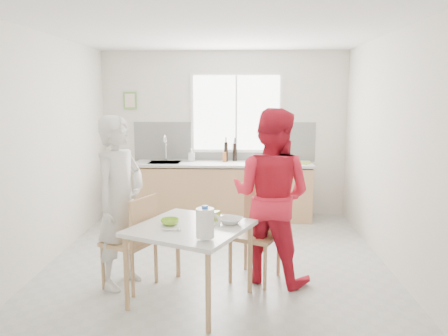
% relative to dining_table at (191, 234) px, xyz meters
% --- Properties ---
extents(ground, '(4.50, 4.50, 0.00)m').
position_rel_dining_table_xyz_m(ground, '(0.20, 0.98, -0.68)').
color(ground, '#B7B7B2').
rests_on(ground, ground).
extents(room_shell, '(4.50, 4.50, 4.50)m').
position_rel_dining_table_xyz_m(room_shell, '(0.20, 0.98, 0.97)').
color(room_shell, silver).
rests_on(room_shell, ground).
extents(window, '(1.50, 0.06, 1.30)m').
position_rel_dining_table_xyz_m(window, '(0.40, 3.20, 1.02)').
color(window, white).
rests_on(window, room_shell).
extents(backsplash, '(3.00, 0.02, 0.65)m').
position_rel_dining_table_xyz_m(backsplash, '(0.20, 3.22, 0.55)').
color(backsplash, white).
rests_on(backsplash, room_shell).
extents(picture_frame, '(0.22, 0.03, 0.28)m').
position_rel_dining_table_xyz_m(picture_frame, '(-1.35, 3.21, 1.22)').
color(picture_frame, '#689C47').
rests_on(picture_frame, room_shell).
extents(kitchen_counter, '(2.84, 0.64, 1.37)m').
position_rel_dining_table_xyz_m(kitchen_counter, '(0.19, 2.93, -0.26)').
color(kitchen_counter, tan).
rests_on(kitchen_counter, ground).
extents(dining_table, '(1.31, 1.31, 0.76)m').
position_rel_dining_table_xyz_m(dining_table, '(0.00, 0.00, 0.00)').
color(dining_table, silver).
rests_on(dining_table, ground).
extents(chair_left, '(0.60, 0.60, 0.98)m').
position_rel_dining_table_xyz_m(chair_left, '(-0.61, 0.28, -0.14)').
color(chair_left, tan).
rests_on(chair_left, ground).
extents(chair_far, '(0.62, 0.62, 1.01)m').
position_rel_dining_table_xyz_m(chair_far, '(0.67, 0.60, -0.13)').
color(chair_far, tan).
rests_on(chair_far, ground).
extents(person_white, '(0.66, 0.77, 1.79)m').
position_rel_dining_table_xyz_m(person_white, '(-0.77, 0.36, 0.21)').
color(person_white, silver).
rests_on(person_white, ground).
extents(person_red, '(1.11, 1.02, 1.86)m').
position_rel_dining_table_xyz_m(person_red, '(0.80, 0.56, 0.25)').
color(person_red, red).
rests_on(person_red, ground).
extents(bowl_green, '(0.24, 0.24, 0.06)m').
position_rel_dining_table_xyz_m(bowl_green, '(-0.20, 0.04, 0.11)').
color(bowl_green, '#92CF2F').
rests_on(bowl_green, dining_table).
extents(bowl_white, '(0.30, 0.30, 0.06)m').
position_rel_dining_table_xyz_m(bowl_white, '(0.38, 0.10, 0.11)').
color(bowl_white, white).
rests_on(bowl_white, dining_table).
extents(milk_jug, '(0.22, 0.16, 0.28)m').
position_rel_dining_table_xyz_m(milk_jug, '(0.18, -0.39, 0.23)').
color(milk_jug, white).
rests_on(milk_jug, dining_table).
extents(green_box, '(0.13, 0.13, 0.09)m').
position_rel_dining_table_xyz_m(green_box, '(0.21, 0.21, 0.12)').
color(green_box, '#94BB2B').
rests_on(green_box, dining_table).
extents(spoon, '(0.16, 0.03, 0.01)m').
position_rel_dining_table_xyz_m(spoon, '(-0.17, -0.17, 0.09)').
color(spoon, '#A5A5AA').
rests_on(spoon, dining_table).
extents(cutting_board, '(0.42, 0.37, 0.01)m').
position_rel_dining_table_xyz_m(cutting_board, '(1.39, 2.94, 0.25)').
color(cutting_board, '#95B82A').
rests_on(cutting_board, kitchen_counter).
extents(wine_bottle_a, '(0.07, 0.07, 0.32)m').
position_rel_dining_table_xyz_m(wine_bottle_a, '(0.23, 3.05, 0.40)').
color(wine_bottle_a, black).
rests_on(wine_bottle_a, kitchen_counter).
extents(wine_bottle_b, '(0.07, 0.07, 0.30)m').
position_rel_dining_table_xyz_m(wine_bottle_b, '(0.38, 3.12, 0.39)').
color(wine_bottle_b, black).
rests_on(wine_bottle_b, kitchen_counter).
extents(jar_amber, '(0.06, 0.06, 0.16)m').
position_rel_dining_table_xyz_m(jar_amber, '(0.21, 2.98, 0.32)').
color(jar_amber, '#995421').
rests_on(jar_amber, kitchen_counter).
extents(soap_bottle, '(0.10, 0.10, 0.21)m').
position_rel_dining_table_xyz_m(soap_bottle, '(-0.33, 3.06, 0.34)').
color(soap_bottle, '#999999').
rests_on(soap_bottle, kitchen_counter).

